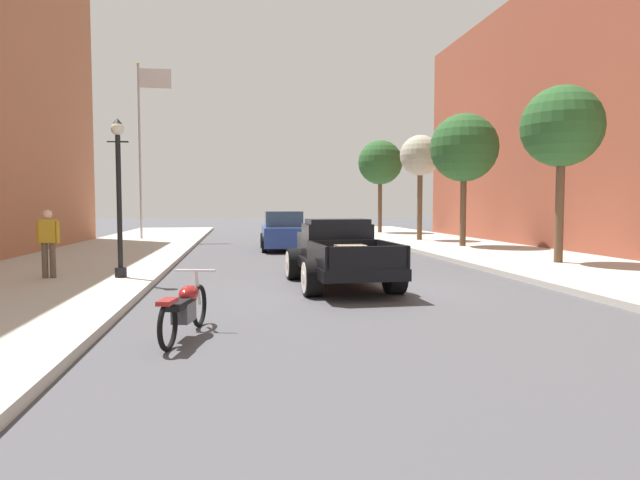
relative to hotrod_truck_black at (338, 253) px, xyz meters
The scene contains 13 objects.
ground_plane 1.12m from the hotrod_truck_black, 79.40° to the right, with size 140.00×140.00×0.00m, color #47474C.
sidewalk_left 7.18m from the hotrod_truck_black, behind, with size 5.50×64.00×0.15m, color #B7B2A8.
sidewalk_right 7.48m from the hotrod_truck_black, ahead, with size 5.50×64.00×0.15m, color #B7B2A8.
hotrod_truck_black is the anchor object (origin of this frame).
motorcycle_parked 5.85m from the hotrod_truck_black, 122.30° to the right, with size 0.70×2.09×0.93m.
car_background_blue 10.45m from the hotrod_truck_black, 92.66° to the left, with size 1.93×4.33×1.65m.
pedestrian_sidewalk_left 6.99m from the hotrod_truck_black, behind, with size 0.53×0.22×1.65m.
street_lamp_near 5.55m from the hotrod_truck_black, 169.28° to the left, with size 0.50×0.32×3.85m.
flagpole 19.31m from the hotrod_truck_black, 112.77° to the left, with size 1.74×0.16×9.16m.
street_tree_nearest 8.62m from the hotrod_truck_black, 20.05° to the left, with size 2.45×2.45×5.38m.
street_tree_second 12.59m from the hotrod_truck_black, 53.23° to the left, with size 2.90×2.90×5.66m.
street_tree_third 15.93m from the hotrod_truck_black, 64.31° to the left, with size 2.04×2.04×5.27m.
street_tree_farthest 23.02m from the hotrod_truck_black, 72.94° to the left, with size 2.83×2.83×5.91m.
Camera 1 is at (-2.49, -12.20, 1.92)m, focal length 31.05 mm.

